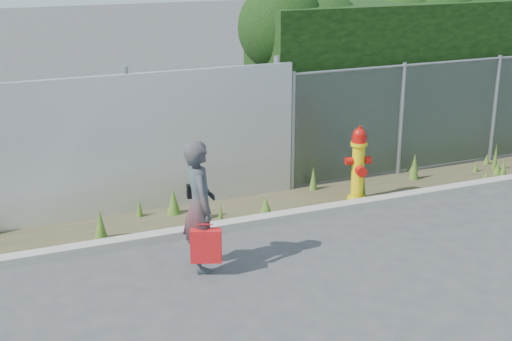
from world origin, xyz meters
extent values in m
plane|color=#3C3C3F|center=(0.00, 0.00, 0.00)|extent=(80.00, 80.00, 0.00)
cube|color=#9E988F|center=(0.00, 1.80, 0.06)|extent=(16.00, 0.22, 0.12)
cube|color=#433B26|center=(0.00, 2.40, 0.01)|extent=(16.00, 1.20, 0.01)
cone|color=#385D1B|center=(-2.39, 2.14, 0.23)|extent=(0.19, 0.19, 0.46)
cone|color=#385D1B|center=(-0.59, 2.07, 0.16)|extent=(0.09, 0.09, 0.32)
cone|color=#385D1B|center=(3.52, 3.02, 0.10)|extent=(0.20, 0.20, 0.21)
cone|color=#385D1B|center=(5.07, 2.81, 0.11)|extent=(0.12, 0.12, 0.21)
cone|color=#385D1B|center=(4.76, 2.01, 0.21)|extent=(0.13, 0.13, 0.42)
cone|color=#385D1B|center=(-1.67, 2.77, 0.14)|extent=(0.11, 0.11, 0.29)
cone|color=#385D1B|center=(1.96, 2.16, 0.20)|extent=(0.09, 0.09, 0.41)
cone|color=#385D1B|center=(-1.08, 2.11, 0.15)|extent=(0.11, 0.11, 0.30)
cone|color=#385D1B|center=(4.58, 2.52, 0.11)|extent=(0.10, 0.10, 0.22)
cone|color=#385D1B|center=(-0.78, 2.32, 0.22)|extent=(0.21, 0.21, 0.44)
cone|color=#385D1B|center=(0.13, 2.03, 0.16)|extent=(0.22, 0.22, 0.31)
cone|color=#385D1B|center=(-1.15, 2.68, 0.21)|extent=(0.22, 0.22, 0.41)
cone|color=#385D1B|center=(4.81, 2.22, 0.13)|extent=(0.16, 0.16, 0.26)
cone|color=#385D1B|center=(1.37, 2.82, 0.20)|extent=(0.14, 0.14, 0.41)
cone|color=#385D1B|center=(4.94, 2.44, 0.26)|extent=(0.11, 0.11, 0.53)
cone|color=#385D1B|center=(3.27, 2.61, 0.24)|extent=(0.17, 0.17, 0.48)
cone|color=#385D1B|center=(4.35, 1.98, 0.09)|extent=(0.19, 0.19, 0.18)
cube|color=silver|center=(-3.25, 3.00, 1.10)|extent=(8.50, 0.08, 2.20)
cylinder|color=gray|center=(-1.70, 3.12, 1.15)|extent=(0.10, 0.10, 2.30)
cylinder|color=gray|center=(0.80, 3.12, 1.15)|extent=(0.10, 0.10, 2.30)
cube|color=gray|center=(4.25, 3.00, 1.00)|extent=(6.50, 0.03, 2.00)
cylinder|color=gray|center=(4.25, 3.00, 2.00)|extent=(6.50, 0.04, 0.04)
cylinder|color=gray|center=(1.05, 3.00, 1.02)|extent=(0.07, 0.07, 2.05)
cylinder|color=gray|center=(3.20, 3.00, 1.02)|extent=(0.07, 0.07, 2.05)
cylinder|color=gray|center=(5.30, 3.00, 1.02)|extent=(0.07, 0.07, 2.05)
cube|color=black|center=(4.55, 4.00, 1.50)|extent=(7.30, 1.60, 3.00)
sphere|color=black|center=(1.33, 4.06, 2.63)|extent=(1.57, 1.57, 1.57)
sphere|color=black|center=(2.08, 4.01, 2.40)|extent=(1.65, 1.65, 1.65)
sphere|color=black|center=(2.75, 4.03, 2.34)|extent=(1.14, 1.14, 1.14)
sphere|color=black|center=(3.78, 3.95, 2.57)|extent=(1.17, 1.17, 1.17)
sphere|color=black|center=(4.57, 3.93, 2.54)|extent=(1.45, 1.45, 1.45)
sphere|color=black|center=(6.19, 4.02, 2.45)|extent=(1.41, 1.41, 1.41)
cylinder|color=yellow|center=(1.79, 2.10, 0.03)|extent=(0.31, 0.31, 0.07)
cylinder|color=yellow|center=(1.79, 2.10, 0.47)|extent=(0.20, 0.20, 0.95)
cylinder|color=yellow|center=(1.79, 2.10, 0.97)|extent=(0.27, 0.27, 0.06)
cylinder|color=#B20F0A|center=(1.79, 2.10, 1.05)|extent=(0.23, 0.23, 0.11)
sphere|color=#B20F0A|center=(1.79, 2.10, 1.13)|extent=(0.21, 0.21, 0.21)
cylinder|color=#B20F0A|center=(1.79, 2.10, 1.24)|extent=(0.06, 0.06, 0.06)
cylinder|color=#B20F0A|center=(1.64, 2.10, 0.69)|extent=(0.11, 0.12, 0.12)
cylinder|color=#B20F0A|center=(1.95, 2.10, 0.69)|extent=(0.11, 0.12, 0.12)
cylinder|color=#B20F0A|center=(1.79, 1.94, 0.56)|extent=(0.17, 0.13, 0.17)
imported|color=#0E595C|center=(-1.37, 0.73, 0.86)|extent=(0.48, 0.67, 1.73)
cube|color=#BA1B0A|center=(-1.38, 0.48, 0.42)|extent=(0.39, 0.15, 0.44)
cylinder|color=#BA1B0A|center=(-1.38, 0.48, 0.71)|extent=(0.19, 0.02, 0.02)
cube|color=black|center=(-1.37, 0.87, 1.02)|extent=(0.23, 0.10, 0.17)
camera|label=1|loc=(-4.03, -7.36, 4.11)|focal=50.00mm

